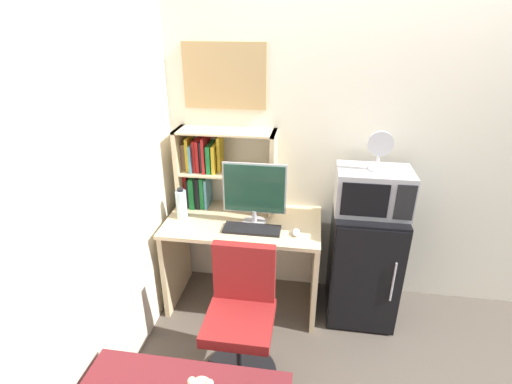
{
  "coord_description": "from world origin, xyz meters",
  "views": [
    {
      "loc": [
        -0.52,
        -2.74,
        2.09
      ],
      "look_at": [
        -0.89,
        -0.34,
        0.98
      ],
      "focal_mm": 27.05,
      "sensor_mm": 36.0,
      "label": 1
    }
  ],
  "objects_px": {
    "mini_fridge": "(363,263)",
    "microwave": "(373,191)",
    "desk_fan": "(380,148)",
    "wall_corkboard": "(224,76)",
    "monitor": "(254,192)",
    "water_bottle": "(181,204)",
    "computer_mouse": "(296,232)",
    "keyboard": "(252,229)",
    "hutch_bookshelf": "(212,168)",
    "desk_chair": "(241,323)"
  },
  "relations": [
    {
      "from": "mini_fridge",
      "to": "microwave",
      "type": "relative_size",
      "value": 1.76
    },
    {
      "from": "desk_fan",
      "to": "wall_corkboard",
      "type": "bearing_deg",
      "value": 165.31
    },
    {
      "from": "mini_fridge",
      "to": "wall_corkboard",
      "type": "bearing_deg",
      "value": 165.36
    },
    {
      "from": "monitor",
      "to": "microwave",
      "type": "xyz_separation_m",
      "value": [
        0.8,
        0.05,
        0.04
      ]
    },
    {
      "from": "mini_fridge",
      "to": "wall_corkboard",
      "type": "relative_size",
      "value": 1.46
    },
    {
      "from": "monitor",
      "to": "mini_fridge",
      "type": "xyz_separation_m",
      "value": [
        0.8,
        0.05,
        -0.55
      ]
    },
    {
      "from": "water_bottle",
      "to": "desk_fan",
      "type": "distance_m",
      "value": 1.43
    },
    {
      "from": "computer_mouse",
      "to": "microwave",
      "type": "xyz_separation_m",
      "value": [
        0.5,
        0.16,
        0.27
      ]
    },
    {
      "from": "keyboard",
      "to": "water_bottle",
      "type": "xyz_separation_m",
      "value": [
        -0.54,
        0.11,
        0.1
      ]
    },
    {
      "from": "hutch_bookshelf",
      "to": "mini_fridge",
      "type": "xyz_separation_m",
      "value": [
        1.16,
        -0.18,
        -0.62
      ]
    },
    {
      "from": "computer_mouse",
      "to": "desk_chair",
      "type": "xyz_separation_m",
      "value": [
        -0.29,
        -0.52,
        -0.36
      ]
    },
    {
      "from": "monitor",
      "to": "wall_corkboard",
      "type": "bearing_deg",
      "value": 128.77
    },
    {
      "from": "hutch_bookshelf",
      "to": "keyboard",
      "type": "height_order",
      "value": "hutch_bookshelf"
    },
    {
      "from": "water_bottle",
      "to": "monitor",
      "type": "bearing_deg",
      "value": -0.75
    },
    {
      "from": "monitor",
      "to": "keyboard",
      "type": "height_order",
      "value": "monitor"
    },
    {
      "from": "hutch_bookshelf",
      "to": "keyboard",
      "type": "bearing_deg",
      "value": -42.91
    },
    {
      "from": "water_bottle",
      "to": "desk_chair",
      "type": "relative_size",
      "value": 0.27
    },
    {
      "from": "computer_mouse",
      "to": "desk_chair",
      "type": "height_order",
      "value": "desk_chair"
    },
    {
      "from": "microwave",
      "to": "keyboard",
      "type": "bearing_deg",
      "value": -169.05
    },
    {
      "from": "hutch_bookshelf",
      "to": "mini_fridge",
      "type": "bearing_deg",
      "value": -8.8
    },
    {
      "from": "monitor",
      "to": "wall_corkboard",
      "type": "height_order",
      "value": "wall_corkboard"
    },
    {
      "from": "microwave",
      "to": "desk_fan",
      "type": "xyz_separation_m",
      "value": [
        0.01,
        -0.01,
        0.3
      ]
    },
    {
      "from": "computer_mouse",
      "to": "water_bottle",
      "type": "relative_size",
      "value": 0.41
    },
    {
      "from": "monitor",
      "to": "microwave",
      "type": "height_order",
      "value": "monitor"
    },
    {
      "from": "water_bottle",
      "to": "wall_corkboard",
      "type": "height_order",
      "value": "wall_corkboard"
    },
    {
      "from": "computer_mouse",
      "to": "mini_fridge",
      "type": "distance_m",
      "value": 0.61
    },
    {
      "from": "desk_fan",
      "to": "monitor",
      "type": "bearing_deg",
      "value": -176.71
    },
    {
      "from": "keyboard",
      "to": "microwave",
      "type": "height_order",
      "value": "microwave"
    },
    {
      "from": "keyboard",
      "to": "desk_fan",
      "type": "relative_size",
      "value": 1.51
    },
    {
      "from": "hutch_bookshelf",
      "to": "microwave",
      "type": "relative_size",
      "value": 1.49
    },
    {
      "from": "water_bottle",
      "to": "computer_mouse",
      "type": "bearing_deg",
      "value": -7.92
    },
    {
      "from": "hutch_bookshelf",
      "to": "microwave",
      "type": "bearing_deg",
      "value": -8.65
    },
    {
      "from": "computer_mouse",
      "to": "wall_corkboard",
      "type": "xyz_separation_m",
      "value": [
        -0.57,
        0.44,
        0.96
      ]
    },
    {
      "from": "computer_mouse",
      "to": "water_bottle",
      "type": "height_order",
      "value": "water_bottle"
    },
    {
      "from": "keyboard",
      "to": "computer_mouse",
      "type": "xyz_separation_m",
      "value": [
        0.31,
        -0.01,
        0.01
      ]
    },
    {
      "from": "keyboard",
      "to": "water_bottle",
      "type": "relative_size",
      "value": 1.67
    },
    {
      "from": "desk_fan",
      "to": "mini_fridge",
      "type": "bearing_deg",
      "value": 157.67
    },
    {
      "from": "keyboard",
      "to": "mini_fridge",
      "type": "relative_size",
      "value": 0.46
    },
    {
      "from": "monitor",
      "to": "computer_mouse",
      "type": "distance_m",
      "value": 0.4
    },
    {
      "from": "microwave",
      "to": "monitor",
      "type": "bearing_deg",
      "value": -176.29
    },
    {
      "from": "wall_corkboard",
      "to": "hutch_bookshelf",
      "type": "bearing_deg",
      "value": -134.31
    },
    {
      "from": "hutch_bookshelf",
      "to": "desk_fan",
      "type": "distance_m",
      "value": 1.21
    },
    {
      "from": "monitor",
      "to": "keyboard",
      "type": "xyz_separation_m",
      "value": [
        -0.0,
        -0.1,
        -0.24
      ]
    },
    {
      "from": "hutch_bookshelf",
      "to": "desk_chair",
      "type": "xyz_separation_m",
      "value": [
        0.37,
        -0.86,
        -0.67
      ]
    },
    {
      "from": "hutch_bookshelf",
      "to": "monitor",
      "type": "bearing_deg",
      "value": -32.5
    },
    {
      "from": "desk_fan",
      "to": "desk_chair",
      "type": "height_order",
      "value": "desk_fan"
    },
    {
      "from": "computer_mouse",
      "to": "desk_fan",
      "type": "xyz_separation_m",
      "value": [
        0.5,
        0.16,
        0.58
      ]
    },
    {
      "from": "desk_fan",
      "to": "wall_corkboard",
      "type": "distance_m",
      "value": 1.17
    },
    {
      "from": "monitor",
      "to": "microwave",
      "type": "relative_size",
      "value": 0.93
    },
    {
      "from": "microwave",
      "to": "wall_corkboard",
      "type": "distance_m",
      "value": 1.29
    }
  ]
}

